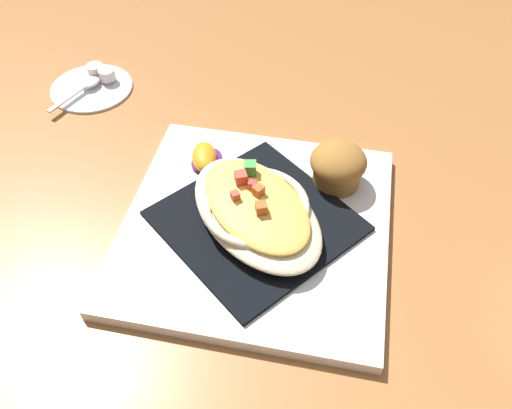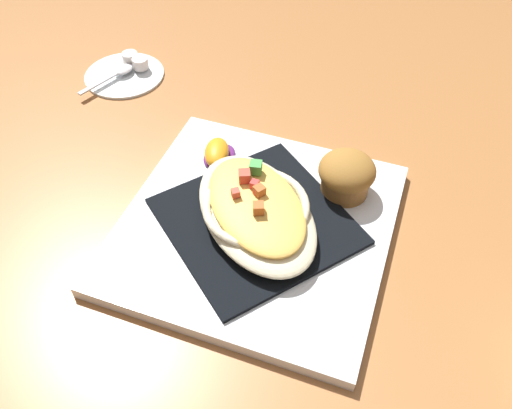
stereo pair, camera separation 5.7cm
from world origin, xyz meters
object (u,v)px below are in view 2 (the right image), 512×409
square_plate (256,227)px  creamer_cup_1 (130,58)px  creamer_cup_0 (140,63)px  orange_garnish (217,153)px  spoon (119,72)px  muffin (346,175)px  creamer_saucer (124,74)px  gratin_dish (256,209)px

square_plate → creamer_cup_1: 0.39m
square_plate → creamer_cup_0: (0.20, 0.31, 0.01)m
orange_garnish → creamer_cup_0: orange_garnish is taller
spoon → creamer_cup_0: 0.03m
orange_garnish → creamer_cup_1: (0.13, 0.24, -0.01)m
muffin → spoon: muffin is taller
orange_garnish → creamer_saucer: orange_garnish is taller
creamer_saucer → creamer_cup_0: creamer_cup_0 is taller
square_plate → gratin_dish: gratin_dish is taller
square_plate → orange_garnish: bearing=53.0°
creamer_cup_1 → spoon: bearing=-171.9°
square_plate → muffin: muffin is taller
muffin → gratin_dish: bearing=143.3°
muffin → spoon: size_ratio=0.67×
gratin_dish → square_plate: bearing=-141.6°
orange_garnish → creamer_cup_1: orange_garnish is taller
square_plate → creamer_cup_1: bearing=58.6°
creamer_cup_0 → creamer_cup_1: 0.02m
muffin → creamer_cup_0: bearing=74.5°
spoon → muffin: bearing=-100.8°
square_plate → spoon: same height
spoon → creamer_saucer: bearing=-12.2°
creamer_cup_0 → gratin_dish: bearing=-122.6°
muffin → creamer_cup_1: muffin is taller
creamer_cup_0 → spoon: bearing=147.6°
gratin_dish → creamer_saucer: size_ratio=1.82×
creamer_cup_0 → square_plate: bearing=-122.6°
creamer_cup_1 → square_plate: bearing=-121.4°
gratin_dish → orange_garnish: 0.12m
spoon → creamer_cup_0: creamer_cup_0 is taller
muffin → creamer_saucer: bearing=78.1°
creamer_saucer → muffin: bearing=-101.9°
orange_garnish → spoon: bearing=67.2°
spoon → creamer_cup_1: size_ratio=4.14×
gratin_dish → creamer_saucer: 0.37m
creamer_cup_0 → orange_garnish: bearing=-120.6°
square_plate → creamer_cup_0: size_ratio=12.31×
muffin → creamer_cup_1: bearing=74.7°
orange_garnish → creamer_saucer: size_ratio=0.48×
gratin_dish → muffin: 0.12m
gratin_dish → spoon: size_ratio=2.21×
creamer_cup_1 → muffin: bearing=-105.3°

